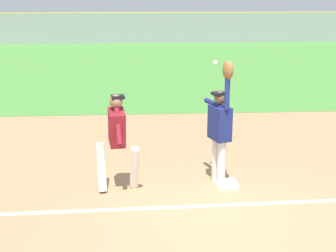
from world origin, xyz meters
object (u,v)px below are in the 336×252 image
(parked_car_black, at_px, (66,30))
(parked_car_silver, at_px, (134,29))
(parked_car_green, at_px, (207,29))
(parked_car_tan, at_px, (267,29))
(fielder, at_px, (220,125))
(baseball, at_px, (215,62))
(runner, at_px, (117,136))
(first_base, at_px, (226,184))

(parked_car_black, xyz_separation_m, parked_car_silver, (4.75, 0.37, 0.00))
(parked_car_green, bearing_deg, parked_car_silver, -172.96)
(parked_car_silver, relative_size, parked_car_tan, 0.97)
(parked_car_black, bearing_deg, parked_car_silver, 0.35)
(parked_car_silver, bearing_deg, fielder, -84.85)
(parked_car_silver, height_order, parked_car_green, same)
(parked_car_black, height_order, parked_car_green, same)
(fielder, xyz_separation_m, baseball, (-0.09, 0.20, 1.07))
(baseball, distance_m, parked_car_silver, 26.61)
(fielder, xyz_separation_m, runner, (-1.80, -0.15, -0.12))
(parked_car_black, relative_size, parked_car_tan, 0.99)
(parked_car_green, bearing_deg, first_base, -92.42)
(first_base, bearing_deg, parked_car_black, 103.72)
(first_base, xyz_separation_m, fielder, (-0.13, 0.10, 1.08))
(first_base, height_order, parked_car_tan, parked_car_tan)
(baseball, bearing_deg, fielder, -66.33)
(first_base, distance_m, parked_car_green, 27.25)
(parked_car_silver, bearing_deg, parked_car_tan, 0.79)
(first_base, bearing_deg, parked_car_silver, 93.64)
(parked_car_black, bearing_deg, parked_car_tan, -3.27)
(runner, height_order, baseball, baseball)
(first_base, relative_size, parked_car_green, 0.08)
(parked_car_silver, height_order, parked_car_tan, same)
(runner, distance_m, parked_car_green, 27.60)
(first_base, height_order, parked_car_green, parked_car_green)
(baseball, xyz_separation_m, parked_car_green, (3.72, 26.72, -1.52))
(fielder, bearing_deg, parked_car_silver, -106.11)
(first_base, height_order, runner, runner)
(fielder, bearing_deg, parked_car_tan, -126.18)
(runner, xyz_separation_m, baseball, (1.72, 0.34, 1.20))
(baseball, bearing_deg, first_base, -54.56)
(fielder, height_order, parked_car_silver, fielder)
(fielder, height_order, parked_car_black, fielder)
(fielder, bearing_deg, runner, -14.88)
(parked_car_tan, bearing_deg, runner, -104.04)
(baseball, relative_size, parked_car_green, 0.02)
(parked_car_silver, xyz_separation_m, parked_car_green, (5.21, 0.19, 0.00))
(fielder, bearing_deg, baseball, -85.82)
(first_base, distance_m, parked_car_tan, 27.80)
(runner, relative_size, parked_car_green, 0.38)
(baseball, height_order, parked_car_green, baseball)
(fielder, distance_m, parked_car_tan, 27.74)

